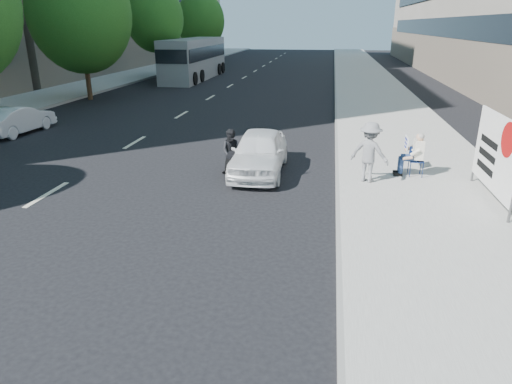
% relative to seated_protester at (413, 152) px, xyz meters
% --- Properties ---
extents(ground, '(160.00, 160.00, 0.00)m').
position_rel_seated_protester_xyz_m(ground, '(-3.63, -4.91, -0.87)').
color(ground, black).
rests_on(ground, ground).
extents(near_sidewalk, '(5.00, 120.00, 0.15)m').
position_rel_seated_protester_xyz_m(near_sidewalk, '(0.37, 15.09, -0.80)').
color(near_sidewalk, gray).
rests_on(near_sidewalk, ground).
extents(far_sidewalk, '(4.50, 120.00, 0.15)m').
position_rel_seated_protester_xyz_m(far_sidewalk, '(-20.38, 15.09, -0.80)').
color(far_sidewalk, gray).
rests_on(far_sidewalk, ground).
extents(tree_far_c, '(6.00, 6.00, 8.47)m').
position_rel_seated_protester_xyz_m(tree_far_c, '(-17.33, 13.09, 4.15)').
color(tree_far_c, '#382616').
rests_on(tree_far_c, ground).
extents(tree_far_d, '(4.80, 4.80, 7.65)m').
position_rel_seated_protester_xyz_m(tree_far_d, '(-17.33, 25.09, 4.01)').
color(tree_far_d, '#382616').
rests_on(tree_far_d, ground).
extents(tree_far_e, '(5.40, 5.40, 7.89)m').
position_rel_seated_protester_xyz_m(tree_far_e, '(-17.33, 39.09, 3.91)').
color(tree_far_e, '#382616').
rests_on(tree_far_e, ground).
extents(seated_protester, '(0.83, 1.12, 1.31)m').
position_rel_seated_protester_xyz_m(seated_protester, '(0.00, 0.00, 0.00)').
color(seated_protester, '#11214E').
rests_on(seated_protester, near_sidewalk).
extents(jogger, '(1.28, 1.03, 1.73)m').
position_rel_seated_protester_xyz_m(jogger, '(-1.33, -0.77, 0.14)').
color(jogger, gray).
rests_on(jogger, near_sidewalk).
extents(protest_banner, '(0.08, 3.06, 2.20)m').
position_rel_seated_protester_xyz_m(protest_banner, '(1.65, -1.79, 0.53)').
color(protest_banner, '#4C4C4C').
rests_on(protest_banner, near_sidewalk).
extents(white_sedan_near, '(1.64, 3.96, 1.34)m').
position_rel_seated_protester_xyz_m(white_sedan_near, '(-4.63, 0.00, -0.20)').
color(white_sedan_near, white).
rests_on(white_sedan_near, ground).
extents(white_sedan_mid, '(1.47, 3.64, 1.18)m').
position_rel_seated_protester_xyz_m(white_sedan_mid, '(-15.71, 3.84, -0.28)').
color(white_sedan_mid, silver).
rests_on(white_sedan_mid, ground).
extents(motorcycle, '(0.75, 2.05, 1.42)m').
position_rel_seated_protester_xyz_m(motorcycle, '(-5.44, -0.24, -0.24)').
color(motorcycle, black).
rests_on(motorcycle, ground).
extents(bus, '(2.75, 12.06, 3.30)m').
position_rel_seated_protester_xyz_m(bus, '(-14.16, 25.54, 0.76)').
color(bus, gray).
rests_on(bus, ground).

